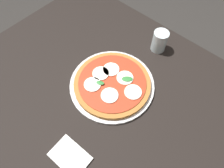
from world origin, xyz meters
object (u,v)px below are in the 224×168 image
dining_table (114,111)px  glass_cup (160,41)px  pizza (112,83)px  serving_tray (112,85)px  napkin (70,156)px

dining_table → glass_cup: bearing=95.1°
pizza → glass_cup: bearing=85.9°
glass_cup → dining_table: bearing=-84.9°
dining_table → serving_tray: 0.13m
serving_tray → napkin: bearing=-74.8°
pizza → napkin: pizza is taller
dining_table → napkin: (0.03, -0.26, 0.10)m
dining_table → pizza: bearing=139.2°
dining_table → glass_cup: size_ratio=13.45×
serving_tray → pizza: (0.00, -0.00, 0.02)m
serving_tray → glass_cup: bearing=85.2°
pizza → serving_tray: bearing=144.8°
serving_tray → glass_cup: glass_cup is taller
pizza → napkin: 0.31m
serving_tray → pizza: size_ratio=1.12×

